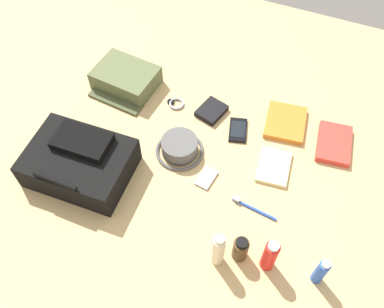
{
  "coord_description": "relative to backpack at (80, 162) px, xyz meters",
  "views": [
    {
      "loc": [
        -0.33,
        0.79,
        1.3
      ],
      "look_at": [
        0.0,
        0.0,
        0.04
      ],
      "focal_mm": 39.67,
      "sensor_mm": 36.0,
      "label": 1
    }
  ],
  "objects": [
    {
      "name": "cell_phone",
      "position": [
        -0.46,
        -0.38,
        -0.05
      ],
      "size": [
        0.09,
        0.13,
        0.01
      ],
      "color": "black",
      "rests_on": "ground_plane"
    },
    {
      "name": "sunscreen_spray",
      "position": [
        -0.71,
        0.08,
        0.01
      ],
      "size": [
        0.04,
        0.04,
        0.16
      ],
      "color": "red",
      "rests_on": "ground_plane"
    },
    {
      "name": "travel_guidebook",
      "position": [
        -0.62,
        -0.49,
        -0.05
      ],
      "size": [
        0.17,
        0.19,
        0.02
      ],
      "color": "orange",
      "rests_on": "ground_plane"
    },
    {
      "name": "lotion_bottle",
      "position": [
        -0.56,
        0.13,
        0.02
      ],
      "size": [
        0.04,
        0.04,
        0.17
      ],
      "color": "beige",
      "rests_on": "ground_plane"
    },
    {
      "name": "toiletry_pouch",
      "position": [
        0.05,
        -0.43,
        -0.02
      ],
      "size": [
        0.26,
        0.24,
        0.08
      ],
      "color": "#56603D",
      "rests_on": "ground_plane"
    },
    {
      "name": "wristwatch",
      "position": [
        -0.18,
        -0.42,
        -0.06
      ],
      "size": [
        0.07,
        0.06,
        0.01
      ],
      "color": "#99999E",
      "rests_on": "ground_plane"
    },
    {
      "name": "cologne_bottle",
      "position": [
        -0.62,
        0.08,
        -0.01
      ],
      "size": [
        0.05,
        0.05,
        0.11
      ],
      "color": "#473319",
      "rests_on": "ground_plane"
    },
    {
      "name": "media_player",
      "position": [
        -0.42,
        -0.14,
        -0.06
      ],
      "size": [
        0.06,
        0.09,
        0.01
      ],
      "color": "#B7B7BC",
      "rests_on": "ground_plane"
    },
    {
      "name": "backpack",
      "position": [
        0.0,
        0.0,
        0.0
      ],
      "size": [
        0.36,
        0.27,
        0.14
      ],
      "color": "black",
      "rests_on": "ground_plane"
    },
    {
      "name": "deodorant_spray",
      "position": [
        -0.87,
        0.07,
        0.0
      ],
      "size": [
        0.03,
        0.03,
        0.13
      ],
      "color": "blue",
      "rests_on": "ground_plane"
    },
    {
      "name": "paperback_novel",
      "position": [
        -0.81,
        -0.46,
        -0.05
      ],
      "size": [
        0.14,
        0.19,
        0.03
      ],
      "color": "red",
      "rests_on": "ground_plane"
    },
    {
      "name": "ground_plane",
      "position": [
        -0.34,
        -0.19,
        -0.07
      ],
      "size": [
        2.64,
        2.02,
        0.02
      ],
      "primitive_type": "cube",
      "color": "tan",
      "rests_on": "ground"
    },
    {
      "name": "notepad",
      "position": [
        -0.63,
        -0.27,
        -0.05
      ],
      "size": [
        0.13,
        0.16,
        0.02
      ],
      "primitive_type": "cube",
      "rotation": [
        0.0,
        0.0,
        0.11
      ],
      "color": "beige",
      "rests_on": "ground_plane"
    },
    {
      "name": "wallet",
      "position": [
        -0.33,
        -0.43,
        -0.05
      ],
      "size": [
        0.12,
        0.13,
        0.02
      ],
      "primitive_type": "cube",
      "rotation": [
        0.0,
        0.0,
        -0.27
      ],
      "color": "black",
      "rests_on": "ground_plane"
    },
    {
      "name": "toothbrush",
      "position": [
        -0.61,
        -0.09,
        -0.05
      ],
      "size": [
        0.16,
        0.03,
        0.02
      ],
      "color": "blue",
      "rests_on": "ground_plane"
    },
    {
      "name": "bucket_hat",
      "position": [
        -0.29,
        -0.21,
        -0.03
      ],
      "size": [
        0.18,
        0.18,
        0.06
      ],
      "color": "#545454",
      "rests_on": "ground_plane"
    }
  ]
}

